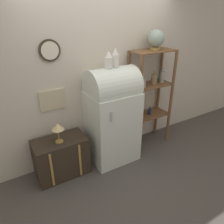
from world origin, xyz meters
name	(u,v)px	position (x,y,z in m)	size (l,w,h in m)	color
ground_plane	(121,165)	(0.00, 0.00, 0.00)	(12.00, 12.00, 0.00)	#4C4742
wall_back	(102,75)	(0.00, 0.57, 1.35)	(7.00, 0.09, 2.70)	beige
refrigerator	(112,115)	(0.00, 0.26, 0.79)	(0.74, 0.62, 1.53)	silver
suitcase_trunk	(61,157)	(-0.86, 0.30, 0.30)	(0.75, 0.44, 0.59)	#33281E
shelf_unit	(151,91)	(0.81, 0.34, 1.00)	(0.75, 0.38, 1.68)	brown
globe	(156,39)	(0.85, 0.36, 1.85)	(0.26, 0.26, 0.30)	#AD8942
vase_left	(109,60)	(-0.06, 0.26, 1.64)	(0.11, 0.11, 0.24)	white
vase_center	(115,58)	(0.05, 0.26, 1.65)	(0.09, 0.09, 0.27)	white
desk_lamp	(58,128)	(-0.87, 0.25, 0.82)	(0.17, 0.17, 0.29)	#AD8942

